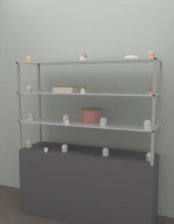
% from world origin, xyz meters
% --- Properties ---
extents(ground_plane, '(20.00, 20.00, 0.00)m').
position_xyz_m(ground_plane, '(0.00, 0.00, 0.00)').
color(ground_plane, '#38332D').
extents(back_wall, '(8.00, 0.05, 2.60)m').
position_xyz_m(back_wall, '(0.00, 0.35, 1.30)').
color(back_wall, '#A8B2AD').
rests_on(back_wall, ground_plane).
extents(display_base, '(1.37, 0.40, 0.70)m').
position_xyz_m(display_base, '(0.00, 0.00, 0.35)').
color(display_base, '#333338').
rests_on(display_base, ground_plane).
extents(display_riser_lower, '(1.37, 0.40, 0.30)m').
position_xyz_m(display_riser_lower, '(0.00, 0.00, 0.98)').
color(display_riser_lower, '#99999E').
rests_on(display_riser_lower, display_base).
extents(display_riser_middle, '(1.37, 0.40, 0.30)m').
position_xyz_m(display_riser_middle, '(0.00, 0.00, 1.27)').
color(display_riser_middle, '#99999E').
rests_on(display_riser_middle, display_riser_lower).
extents(display_riser_upper, '(1.37, 0.40, 0.30)m').
position_xyz_m(display_riser_upper, '(0.00, 0.00, 1.57)').
color(display_riser_upper, '#99999E').
rests_on(display_riser_upper, display_riser_middle).
extents(layer_cake_centerpiece, '(0.21, 0.21, 0.13)m').
position_xyz_m(layer_cake_centerpiece, '(0.02, 0.07, 1.06)').
color(layer_cake_centerpiece, '#C66660').
rests_on(layer_cake_centerpiece, display_riser_lower).
extents(sheet_cake_frosted, '(0.22, 0.13, 0.06)m').
position_xyz_m(sheet_cake_frosted, '(-0.22, -0.03, 1.32)').
color(sheet_cake_frosted, beige).
rests_on(sheet_cake_frosted, display_riser_middle).
extents(cupcake_0, '(0.06, 0.06, 0.07)m').
position_xyz_m(cupcake_0, '(-0.64, -0.08, 0.73)').
color(cupcake_0, beige).
rests_on(cupcake_0, display_base).
extents(cupcake_1, '(0.06, 0.06, 0.07)m').
position_xyz_m(cupcake_1, '(-0.21, -0.09, 0.73)').
color(cupcake_1, beige).
rests_on(cupcake_1, display_base).
extents(cupcake_2, '(0.06, 0.06, 0.07)m').
position_xyz_m(cupcake_2, '(0.22, -0.06, 0.73)').
color(cupcake_2, white).
rests_on(cupcake_2, display_base).
extents(cupcake_3, '(0.06, 0.06, 0.07)m').
position_xyz_m(cupcake_3, '(0.63, -0.06, 0.73)').
color(cupcake_3, '#CCB28C').
rests_on(cupcake_3, display_base).
extents(price_tag_0, '(0.04, 0.00, 0.04)m').
position_xyz_m(price_tag_0, '(-0.37, -0.18, 0.72)').
color(price_tag_0, white).
rests_on(price_tag_0, display_base).
extents(cupcake_4, '(0.07, 0.07, 0.07)m').
position_xyz_m(cupcake_4, '(-0.61, -0.06, 1.03)').
color(cupcake_4, beige).
rests_on(cupcake_4, display_riser_lower).
extents(cupcake_5, '(0.07, 0.07, 0.07)m').
position_xyz_m(cupcake_5, '(-0.21, -0.05, 1.03)').
color(cupcake_5, beige).
rests_on(cupcake_5, display_riser_lower).
extents(cupcake_6, '(0.07, 0.07, 0.07)m').
position_xyz_m(cupcake_6, '(0.21, -0.10, 1.03)').
color(cupcake_6, beige).
rests_on(cupcake_6, display_riser_lower).
extents(cupcake_7, '(0.07, 0.07, 0.07)m').
position_xyz_m(cupcake_7, '(0.61, -0.11, 1.03)').
color(cupcake_7, white).
rests_on(cupcake_7, display_riser_lower).
extents(price_tag_1, '(0.04, 0.00, 0.04)m').
position_xyz_m(price_tag_1, '(-0.13, -0.18, 1.02)').
color(price_tag_1, white).
rests_on(price_tag_1, display_riser_lower).
extents(cupcake_8, '(0.05, 0.05, 0.07)m').
position_xyz_m(cupcake_8, '(-0.62, -0.08, 1.32)').
color(cupcake_8, '#CCB28C').
rests_on(cupcake_8, display_riser_middle).
extents(cupcake_9, '(0.05, 0.05, 0.07)m').
position_xyz_m(cupcake_9, '(-0.01, -0.07, 1.32)').
color(cupcake_9, white).
rests_on(cupcake_9, display_riser_middle).
extents(cupcake_10, '(0.05, 0.05, 0.07)m').
position_xyz_m(cupcake_10, '(0.64, -0.11, 1.32)').
color(cupcake_10, '#CCB28C').
rests_on(cupcake_10, display_riser_middle).
extents(price_tag_2, '(0.04, 0.00, 0.04)m').
position_xyz_m(price_tag_2, '(0.03, -0.18, 1.31)').
color(price_tag_2, white).
rests_on(price_tag_2, display_riser_middle).
extents(cupcake_11, '(0.05, 0.05, 0.07)m').
position_xyz_m(cupcake_11, '(-0.63, -0.07, 1.62)').
color(cupcake_11, '#CCB28C').
rests_on(cupcake_11, display_riser_upper).
extents(cupcake_12, '(0.05, 0.05, 0.07)m').
position_xyz_m(cupcake_12, '(0.01, -0.08, 1.62)').
color(cupcake_12, '#CCB28C').
rests_on(cupcake_12, display_riser_upper).
extents(cupcake_13, '(0.05, 0.05, 0.07)m').
position_xyz_m(cupcake_13, '(0.62, -0.05, 1.62)').
color(cupcake_13, '#CCB28C').
rests_on(cupcake_13, display_riser_upper).
extents(price_tag_3, '(0.04, 0.00, 0.04)m').
position_xyz_m(price_tag_3, '(0.03, -0.18, 1.61)').
color(price_tag_3, white).
rests_on(price_tag_3, display_riser_upper).
extents(donut_glazed, '(0.12, 0.12, 0.04)m').
position_xyz_m(donut_glazed, '(0.44, -0.01, 1.61)').
color(donut_glazed, '#EFE5CC').
rests_on(donut_glazed, display_riser_upper).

